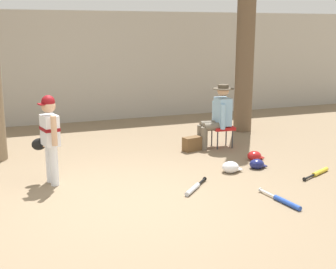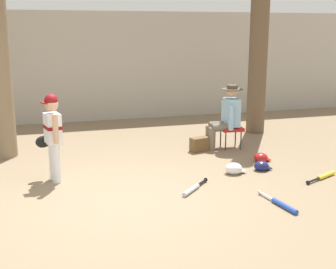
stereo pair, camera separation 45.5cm
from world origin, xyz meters
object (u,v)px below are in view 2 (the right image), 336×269
at_px(bat_blue_youth, 282,204).
at_px(bat_yellow_trainer, 324,176).
at_px(young_ballplayer, 52,132).
at_px(folding_stool, 231,129).
at_px(batting_helmet_red, 261,158).
at_px(seated_spectator, 226,115).
at_px(handbag_beside_stool, 200,144).
at_px(batting_helmet_navy, 262,166).
at_px(bat_aluminum_silver, 193,189).
at_px(tree_behind_spectator, 260,23).
at_px(batting_helmet_white, 234,169).

bearing_deg(bat_blue_youth, bat_yellow_trainer, 34.02).
relative_size(young_ballplayer, folding_stool, 3.01).
relative_size(young_ballplayer, batting_helmet_red, 4.51).
height_order(seated_spectator, handbag_beside_stool, seated_spectator).
relative_size(young_ballplayer, batting_helmet_navy, 4.57).
bearing_deg(young_ballplayer, seated_spectator, 17.30).
height_order(bat_blue_youth, batting_helmet_red, batting_helmet_red).
height_order(young_ballplayer, batting_helmet_navy, young_ballplayer).
relative_size(folding_stool, batting_helmet_navy, 1.52).
height_order(bat_aluminum_silver, batting_helmet_navy, batting_helmet_navy).
bearing_deg(batting_helmet_navy, bat_yellow_trainer, -40.86).
bearing_deg(tree_behind_spectator, batting_helmet_white, -123.30).
distance_m(folding_stool, batting_helmet_white, 1.59).
xyz_separation_m(tree_behind_spectator, young_ballplayer, (-4.39, -2.11, -1.58)).
xyz_separation_m(tree_behind_spectator, folding_stool, (-1.09, -1.12, -1.96)).
distance_m(tree_behind_spectator, folding_stool, 2.51).
bearing_deg(batting_helmet_red, bat_blue_youth, -110.55).
height_order(bat_blue_youth, bat_aluminum_silver, same).
xyz_separation_m(tree_behind_spectator, batting_helmet_white, (-1.69, -2.57, -2.24)).
height_order(tree_behind_spectator, batting_helmet_red, tree_behind_spectator).
bearing_deg(seated_spectator, bat_aluminum_silver, -124.39).
bearing_deg(bat_blue_youth, batting_helmet_white, 90.59).
bearing_deg(handbag_beside_stool, young_ballplayer, -160.55).
height_order(tree_behind_spectator, batting_helmet_white, tree_behind_spectator).
distance_m(seated_spectator, batting_helmet_navy, 1.54).
relative_size(seated_spectator, batting_helmet_navy, 4.20).
bearing_deg(batting_helmet_white, folding_stool, 67.58).
distance_m(tree_behind_spectator, batting_helmet_red, 3.24).
bearing_deg(folding_stool, bat_aluminum_silver, -126.37).
distance_m(tree_behind_spectator, bat_aluminum_silver, 4.64).
bearing_deg(bat_blue_youth, young_ballplayer, 145.41).
height_order(young_ballplayer, bat_aluminum_silver, young_ballplayer).
bearing_deg(young_ballplayer, batting_helmet_red, -0.07).
height_order(handbag_beside_stool, bat_yellow_trainer, handbag_beside_stool).
bearing_deg(bat_yellow_trainer, seated_spectator, 109.25).
xyz_separation_m(bat_yellow_trainer, batting_helmet_white, (-1.22, 0.60, 0.05)).
bearing_deg(folding_stool, bat_yellow_trainer, -73.15).
relative_size(seated_spectator, bat_yellow_trainer, 1.75).
relative_size(folding_stool, seated_spectator, 0.36).
bearing_deg(seated_spectator, handbag_beside_stool, -173.72).
relative_size(tree_behind_spectator, handbag_beside_stool, 15.46).
distance_m(handbag_beside_stool, bat_blue_youth, 2.81).
xyz_separation_m(seated_spectator, handbag_beside_stool, (-0.55, -0.06, -0.51)).
bearing_deg(bat_aluminum_silver, handbag_beside_stool, 67.01).
bearing_deg(tree_behind_spectator, bat_yellow_trainer, -98.43).
distance_m(seated_spectator, bat_aluminum_silver, 2.51).
bearing_deg(batting_helmet_navy, bat_aluminum_silver, -157.20).
relative_size(tree_behind_spectator, bat_yellow_trainer, 7.66).
xyz_separation_m(tree_behind_spectator, bat_yellow_trainer, (-0.47, -3.17, -2.29)).
relative_size(young_ballplayer, bat_aluminum_silver, 2.35).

